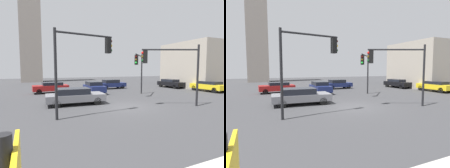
% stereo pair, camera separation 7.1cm
% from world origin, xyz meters
% --- Properties ---
extents(ground_plane, '(101.07, 101.07, 0.00)m').
position_xyz_m(ground_plane, '(0.00, 0.00, 0.00)').
color(ground_plane, '#38383A').
extents(traffic_light_0, '(3.76, 0.66, 5.21)m').
position_xyz_m(traffic_light_0, '(-3.69, -1.31, 3.76)').
color(traffic_light_0, black).
rests_on(traffic_light_0, ground_plane).
extents(traffic_light_1, '(4.19, 1.93, 4.83)m').
position_xyz_m(traffic_light_1, '(3.27, -1.16, 3.41)').
color(traffic_light_1, black).
rests_on(traffic_light_1, ground_plane).
extents(traffic_light_2, '(2.53, 2.69, 4.67)m').
position_xyz_m(traffic_light_2, '(4.06, 4.59, 3.35)').
color(traffic_light_2, black).
rests_on(traffic_light_2, ground_plane).
extents(car_0, '(4.80, 2.33, 1.36)m').
position_xyz_m(car_0, '(-3.49, 2.57, 0.72)').
color(car_0, slate).
rests_on(car_0, ground_plane).
extents(car_1, '(1.88, 4.50, 1.35)m').
position_xyz_m(car_1, '(14.46, 3.97, 0.74)').
color(car_1, yellow).
rests_on(car_1, ground_plane).
extents(car_3, '(4.10, 1.94, 1.37)m').
position_xyz_m(car_3, '(4.11, 12.17, 0.72)').
color(car_3, navy).
rests_on(car_3, ground_plane).
extents(car_4, '(4.25, 2.07, 1.31)m').
position_xyz_m(car_4, '(-4.67, 10.85, 0.71)').
color(car_4, maroon).
rests_on(car_4, ground_plane).
extents(car_5, '(1.77, 3.90, 1.43)m').
position_xyz_m(car_5, '(0.04, 8.27, 0.75)').
color(car_5, navy).
rests_on(car_5, ground_plane).
extents(car_6, '(2.04, 4.64, 1.34)m').
position_xyz_m(car_6, '(13.45, 9.82, 0.72)').
color(car_6, black).
rests_on(car_6, ground_plane).
extents(building_flank, '(14.06, 9.17, 7.10)m').
position_xyz_m(building_flank, '(21.18, 8.81, 3.55)').
color(building_flank, '#A89E8E').
rests_on(building_flank, ground_plane).
extents(skyline_tower, '(4.49, 4.49, 28.99)m').
position_xyz_m(skyline_tower, '(-7.03, 33.18, 14.49)').
color(skyline_tower, gray).
rests_on(skyline_tower, ground_plane).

